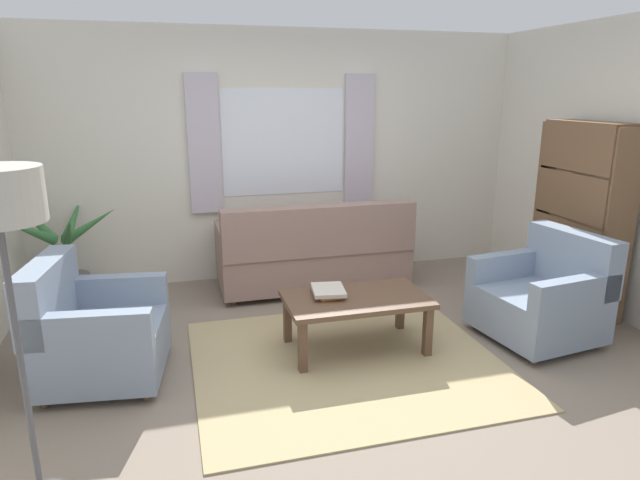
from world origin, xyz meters
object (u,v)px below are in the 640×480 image
at_px(couch, 314,254).
at_px(coffee_table, 356,304).
at_px(armchair_left, 93,332).
at_px(bookshelf, 579,215).
at_px(armchair_right, 543,297).
at_px(potted_plant, 64,266).
at_px(book_stack_on_table, 328,291).

height_order(couch, coffee_table, couch).
relative_size(armchair_left, bookshelf, 0.55).
distance_m(armchair_left, coffee_table, 1.91).
bearing_deg(coffee_table, armchair_right, -7.32).
bearing_deg(coffee_table, potted_plant, 145.58).
bearing_deg(armchair_left, book_stack_on_table, -81.19).
distance_m(coffee_table, book_stack_on_table, 0.24).
distance_m(couch, book_stack_on_table, 1.36).
bearing_deg(armchair_right, couch, -144.81).
bearing_deg(couch, book_stack_on_table, 80.00).
distance_m(armchair_right, potted_plant, 4.28).
height_order(couch, armchair_right, couch).
height_order(book_stack_on_table, potted_plant, potted_plant).
distance_m(couch, armchair_left, 2.39).
bearing_deg(potted_plant, armchair_left, -74.65).
distance_m(couch, potted_plant, 2.38).
bearing_deg(armchair_right, bookshelf, 118.58).
relative_size(armchair_right, potted_plant, 0.88).
relative_size(couch, potted_plant, 1.78).
xyz_separation_m(couch, bookshelf, (2.17, -1.14, 0.53)).
relative_size(coffee_table, potted_plant, 1.03).
bearing_deg(coffee_table, book_stack_on_table, 154.59).
distance_m(coffee_table, potted_plant, 2.83).
relative_size(couch, armchair_right, 2.02).
relative_size(armchair_left, coffee_table, 0.85).
bearing_deg(bookshelf, coffee_table, 97.50).
height_order(couch, armchair_left, couch).
xyz_separation_m(armchair_left, book_stack_on_table, (1.71, 0.04, 0.12)).
xyz_separation_m(armchair_left, coffee_table, (1.91, -0.05, 0.03)).
height_order(couch, potted_plant, potted_plant).
bearing_deg(potted_plant, bookshelf, -16.06).
bearing_deg(bookshelf, couch, 62.38).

